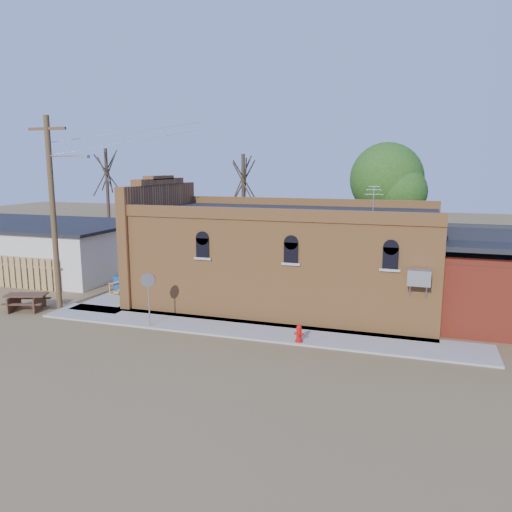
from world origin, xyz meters
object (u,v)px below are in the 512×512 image
(fire_hydrant, at_px, (299,333))
(stop_sign, at_px, (148,285))
(brick_bar, at_px, (282,257))
(trash_barrel, at_px, (119,284))
(utility_pole, at_px, (54,209))
(picnic_table, at_px, (27,300))

(fire_hydrant, distance_m, stop_sign, 6.61)
(brick_bar, relative_size, trash_barrel, 18.04)
(utility_pole, bearing_deg, brick_bar, 23.69)
(brick_bar, relative_size, utility_pole, 1.82)
(stop_sign, height_order, trash_barrel, stop_sign)
(fire_hydrant, height_order, trash_barrel, trash_barrel)
(brick_bar, xyz_separation_m, picnic_table, (-11.14, -4.99, -1.84))
(stop_sign, bearing_deg, utility_pole, 152.96)
(fire_hydrant, bearing_deg, trash_barrel, 133.79)
(brick_bar, distance_m, utility_pole, 10.96)
(fire_hydrant, distance_m, picnic_table, 13.34)
(picnic_table, bearing_deg, brick_bar, 4.45)
(stop_sign, bearing_deg, fire_hydrant, -14.45)
(fire_hydrant, relative_size, stop_sign, 0.30)
(brick_bar, relative_size, stop_sign, 7.16)
(utility_pole, relative_size, picnic_table, 4.09)
(picnic_table, bearing_deg, fire_hydrant, -21.69)
(utility_pole, distance_m, trash_barrel, 5.48)
(trash_barrel, bearing_deg, fire_hydrant, -22.28)
(trash_barrel, bearing_deg, stop_sign, -45.48)
(utility_pole, distance_m, picnic_table, 4.53)
(fire_hydrant, bearing_deg, brick_bar, 87.95)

